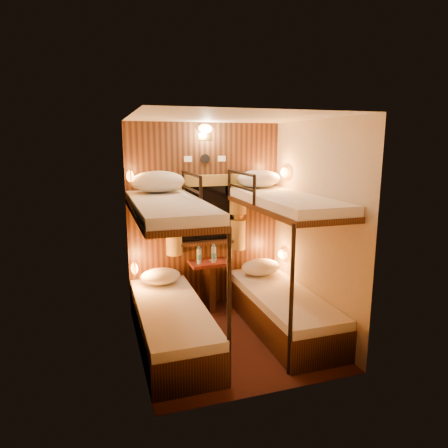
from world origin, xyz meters
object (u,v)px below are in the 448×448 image
object	(u,v)px
bunk_right	(282,283)
bunk_left	(171,296)
table	(210,279)
bottle_left	(199,256)
bottle_right	(214,255)

from	to	relation	value
bunk_right	bunk_left	bearing A→B (deg)	180.00
table	bottle_left	xyz separation A→B (m)	(-0.15, -0.05, 0.33)
table	bottle_left	size ratio (longest dim) A/B	2.89
bunk_left	bottle_left	bearing A→B (deg)	55.68
bunk_right	bottle_right	world-z (taller)	bunk_right
bottle_right	table	bearing A→B (deg)	127.71
bunk_right	bottle_left	distance (m)	1.10
bunk_left	table	size ratio (longest dim) A/B	2.90
bunk_left	bunk_right	world-z (taller)	same
bottle_right	bunk_left	bearing A→B (deg)	-133.45
bunk_left	bottle_right	xyz separation A→B (m)	(0.69, 0.73, 0.19)
bunk_right	bottle_right	xyz separation A→B (m)	(-0.61, 0.73, 0.19)
table	bottle_right	size ratio (longest dim) A/B	2.73
table	bottle_left	bearing A→B (deg)	-161.99
bunk_left	bottle_left	distance (m)	0.91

